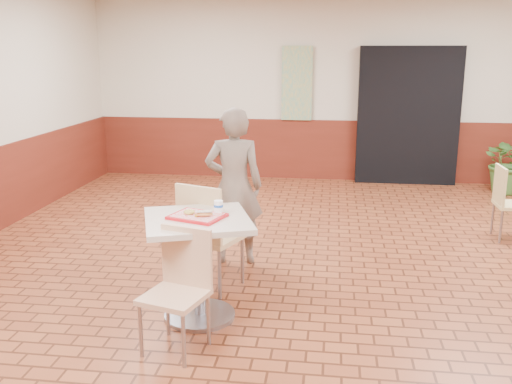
# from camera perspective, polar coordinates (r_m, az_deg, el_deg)

# --- Properties ---
(room_shell) EXTENTS (8.01, 10.01, 3.01)m
(room_shell) POSITION_cam_1_polar(r_m,az_deg,el_deg) (4.60, 7.52, 5.95)
(room_shell) COLOR brown
(room_shell) RESTS_ON ground
(wainscot_band) EXTENTS (8.00, 10.00, 1.00)m
(wainscot_band) POSITION_cam_1_polar(r_m,az_deg,el_deg) (4.84, 7.14, -5.85)
(wainscot_band) COLOR #541B10
(wainscot_band) RESTS_ON ground
(corridor_doorway) EXTENTS (1.60, 0.22, 2.20)m
(corridor_doorway) POSITION_cam_1_polar(r_m,az_deg,el_deg) (9.56, 14.95, 7.35)
(corridor_doorway) COLOR black
(corridor_doorway) RESTS_ON ground
(promo_poster) EXTENTS (0.50, 0.03, 1.20)m
(promo_poster) POSITION_cam_1_polar(r_m,az_deg,el_deg) (9.53, 4.11, 10.78)
(promo_poster) COLOR gray
(promo_poster) RESTS_ON wainscot_band
(main_table) EXTENTS (0.81, 0.81, 0.85)m
(main_table) POSITION_cam_1_polar(r_m,az_deg,el_deg) (4.61, -5.81, -5.89)
(main_table) COLOR #C1B19B
(main_table) RESTS_ON ground
(chair_main_front) EXTENTS (0.51, 0.51, 0.89)m
(chair_main_front) POSITION_cam_1_polar(r_m,az_deg,el_deg) (4.21, -7.66, -9.02)
(chair_main_front) COLOR tan
(chair_main_front) RESTS_ON ground
(chair_main_back) EXTENTS (0.60, 0.60, 1.00)m
(chair_main_back) POSITION_cam_1_polar(r_m,az_deg,el_deg) (5.12, -4.92, -3.95)
(chair_main_back) COLOR #D7B981
(chair_main_back) RESTS_ON ground
(customer) EXTENTS (0.64, 0.47, 1.60)m
(customer) POSITION_cam_1_polar(r_m,az_deg,el_deg) (5.75, -2.20, 0.56)
(customer) COLOR #706357
(customer) RESTS_ON ground
(serving_tray) EXTENTS (0.40, 0.31, 0.02)m
(serving_tray) POSITION_cam_1_polar(r_m,az_deg,el_deg) (4.52, -5.90, -2.43)
(serving_tray) COLOR red
(serving_tray) RESTS_ON main_table
(ring_donut) EXTENTS (0.10, 0.10, 0.03)m
(ring_donut) POSITION_cam_1_polar(r_m,az_deg,el_deg) (4.54, -6.69, -1.99)
(ring_donut) COLOR gold
(ring_donut) RESTS_ON serving_tray
(long_john_donut) EXTENTS (0.15, 0.10, 0.04)m
(long_john_donut) POSITION_cam_1_polar(r_m,az_deg,el_deg) (4.46, -5.24, -2.20)
(long_john_donut) COLOR #CA763B
(long_john_donut) RESTS_ON serving_tray
(paper_cup) EXTENTS (0.07, 0.07, 0.09)m
(paper_cup) POSITION_cam_1_polar(r_m,az_deg,el_deg) (4.57, -3.78, -1.42)
(paper_cup) COLOR white
(paper_cup) RESTS_ON serving_tray
(chair_second_left) EXTENTS (0.40, 0.40, 0.86)m
(chair_second_left) POSITION_cam_1_polar(r_m,az_deg,el_deg) (7.13, 23.89, -0.64)
(chair_second_left) COLOR #E3D188
(chair_second_left) RESTS_ON ground
(potted_plant) EXTENTS (0.97, 0.87, 0.97)m
(potted_plant) POSITION_cam_1_polar(r_m,az_deg,el_deg) (9.50, 24.15, 2.78)
(potted_plant) COLOR #40732E
(potted_plant) RESTS_ON ground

